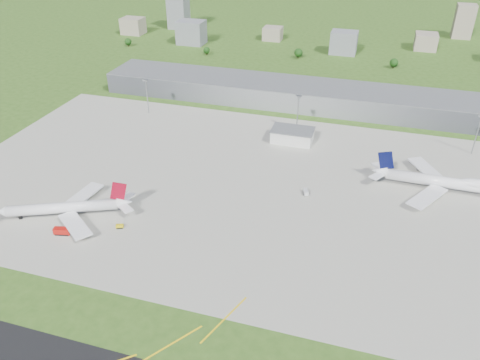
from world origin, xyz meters
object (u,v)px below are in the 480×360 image
(fire_truck, at_px, (62,231))
(van_white_near, at_px, (306,192))
(airliner_blue_quad, at_px, (445,182))
(van_white_far, at_px, (419,204))
(airliner_red_twin, at_px, (68,208))
(tug_yellow, at_px, (120,226))

(fire_truck, xyz_separation_m, van_white_near, (104.09, 67.51, -0.45))
(airliner_blue_quad, distance_m, van_white_far, 23.20)
(airliner_red_twin, xyz_separation_m, van_white_far, (167.65, 59.61, -3.53))
(airliner_red_twin, xyz_separation_m, van_white_near, (109.78, 53.50, -3.50))
(airliner_red_twin, relative_size, van_white_near, 11.48)
(airliner_red_twin, bearing_deg, tug_yellow, 152.43)
(airliner_blue_quad, relative_size, fire_truck, 9.00)
(van_white_near, xyz_separation_m, van_white_far, (57.88, 6.11, -0.03))
(airliner_blue_quad, relative_size, van_white_near, 13.68)
(airliner_blue_quad, distance_m, van_white_near, 75.11)
(fire_truck, distance_m, van_white_near, 124.07)
(airliner_red_twin, relative_size, fire_truck, 7.55)
(airliner_red_twin, relative_size, van_white_far, 12.54)
(van_white_near, bearing_deg, airliner_blue_quad, -90.69)
(airliner_red_twin, distance_m, tug_yellow, 29.48)
(airliner_blue_quad, height_order, tug_yellow, airliner_blue_quad)
(airliner_blue_quad, xyz_separation_m, tug_yellow, (-151.32, -80.39, -4.43))
(tug_yellow, xyz_separation_m, van_white_near, (80.61, 55.39, 0.35))
(airliner_blue_quad, bearing_deg, airliner_red_twin, -155.39)
(airliner_red_twin, distance_m, airliner_blue_quad, 196.82)
(airliner_blue_quad, relative_size, tug_yellow, 18.25)
(fire_truck, bearing_deg, van_white_far, 12.26)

